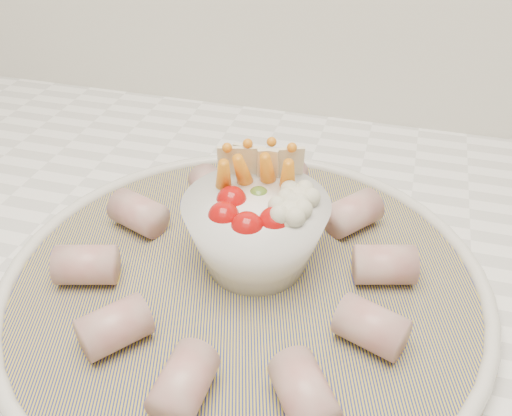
# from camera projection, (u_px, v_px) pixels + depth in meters

# --- Properties ---
(serving_platter) EXTENTS (0.49, 0.49, 0.02)m
(serving_platter) POSITION_uv_depth(u_px,v_px,m) (245.00, 283.00, 0.46)
(serving_platter) COLOR navy
(serving_platter) RESTS_ON kitchen_counter
(veggie_bowl) EXTENTS (0.12, 0.12, 0.09)m
(veggie_bowl) POSITION_uv_depth(u_px,v_px,m) (257.00, 228.00, 0.46)
(veggie_bowl) COLOR white
(veggie_bowl) RESTS_ON serving_platter
(cured_meat_rolls) EXTENTS (0.28, 0.29, 0.03)m
(cured_meat_rolls) POSITION_uv_depth(u_px,v_px,m) (243.00, 265.00, 0.45)
(cured_meat_rolls) COLOR #A34C4A
(cured_meat_rolls) RESTS_ON serving_platter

